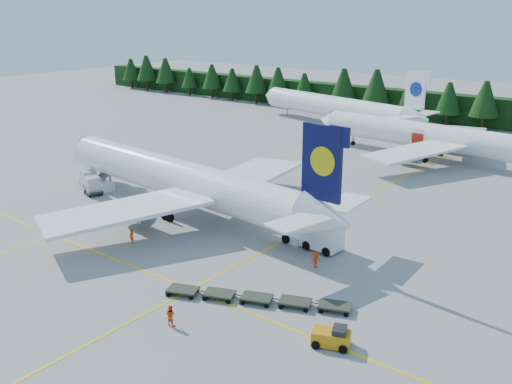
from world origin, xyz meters
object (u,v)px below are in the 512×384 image
Objects in this scene: airliner_red at (420,135)px; baggage_tug at (332,337)px; service_truck at (313,232)px; airstairs at (100,183)px; airliner_navy at (174,178)px.

baggage_tug is (16.86, -55.85, -2.87)m from airliner_red.
airliner_red is 6.48× the size of service_truck.
airliner_navy is at bearing -2.11° from airstairs.
baggage_tug is (43.39, -13.40, -0.13)m from airstairs.
service_truck reaches higher than baggage_tug.
baggage_tug is at bearing -50.47° from service_truck.
airliner_navy is at bearing -175.38° from service_truck.
airstairs is at bearing 141.02° from baggage_tug.
baggage_tug is at bearing -20.39° from airstairs.
baggage_tug is (29.59, -13.67, -3.22)m from airliner_navy.
airliner_red is 13.57× the size of baggage_tug.
service_truck is 2.09× the size of baggage_tug.
airstairs is at bearing -175.68° from service_truck.
airliner_red is at bearing 54.76° from airstairs.
airstairs is at bearing -173.33° from airliner_navy.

